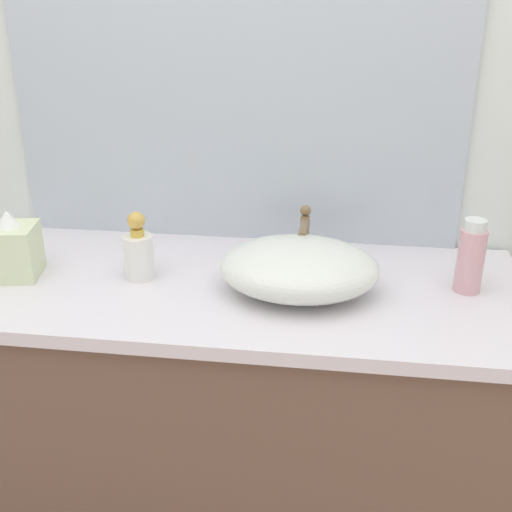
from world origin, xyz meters
name	(u,v)px	position (x,y,z in m)	size (l,w,h in m)	color
bathroom_wall_rear	(229,87)	(0.00, 0.73, 1.30)	(6.00, 0.06, 2.60)	silver
vanity_counter	(220,432)	(0.02, 0.39, 0.45)	(1.47, 0.60, 0.89)	brown
sink_basin	(299,268)	(0.22, 0.37, 0.95)	(0.37, 0.30, 0.12)	silver
faucet	(304,231)	(0.22, 0.54, 0.98)	(0.03, 0.14, 0.14)	brown
soap_dispenser	(139,252)	(-0.16, 0.39, 0.96)	(0.07, 0.07, 0.17)	white
lotion_bottle	(471,257)	(0.61, 0.42, 0.98)	(0.06, 0.06, 0.17)	#DCA0A6
tissue_box	(12,248)	(-0.47, 0.36, 0.97)	(0.14, 0.14, 0.17)	beige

